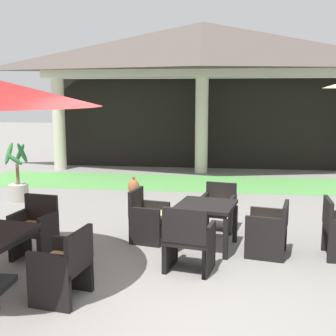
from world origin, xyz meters
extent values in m
plane|color=gray|center=(0.00, 0.00, 0.00)|extent=(60.00, 60.00, 0.00)
cylinder|color=beige|center=(-4.51, 8.82, 1.44)|extent=(0.39, 0.39, 2.88)
cylinder|color=beige|center=(0.00, 8.82, 1.44)|extent=(0.39, 0.39, 2.88)
cube|color=beige|center=(0.00, 8.82, 3.00)|extent=(9.82, 0.70, 0.24)
pyramid|color=#514742|center=(0.00, 8.82, 3.80)|extent=(10.22, 2.45, 1.36)
cube|color=black|center=(0.00, 9.72, 1.44)|extent=(9.62, 0.16, 2.88)
cube|color=#519347|center=(0.00, 7.16, 0.00)|extent=(12.02, 2.20, 0.01)
cube|color=black|center=(-1.72, 0.74, 0.31)|extent=(0.08, 0.08, 0.61)
cube|color=black|center=(-1.23, 0.18, 0.41)|extent=(0.62, 0.68, 0.07)
cube|color=#E0CC7F|center=(-1.23, 0.18, 0.47)|extent=(0.57, 0.63, 0.05)
cube|color=black|center=(-0.98, 0.14, 0.66)|extent=(0.15, 0.61, 0.43)
cube|color=black|center=(-1.27, -0.10, 0.33)|extent=(0.53, 0.14, 0.67)
cube|color=black|center=(-1.18, 0.46, 0.33)|extent=(0.53, 0.14, 0.67)
cube|color=black|center=(-1.50, -0.05, 0.19)|extent=(0.06, 0.06, 0.37)
cube|color=black|center=(-1.42, 0.49, 0.19)|extent=(0.06, 0.06, 0.37)
cube|color=black|center=(-1.04, -0.13, 0.19)|extent=(0.06, 0.06, 0.37)
cube|color=black|center=(-0.95, 0.42, 0.19)|extent=(0.06, 0.06, 0.37)
cube|color=black|center=(-2.10, 1.39, 0.43)|extent=(0.61, 0.58, 0.07)
cube|color=#E0CC7F|center=(-2.10, 1.39, 0.49)|extent=(0.56, 0.53, 0.05)
cube|color=black|center=(-2.06, 1.62, 0.69)|extent=(0.54, 0.14, 0.46)
cube|color=black|center=(-1.85, 1.35, 0.35)|extent=(0.14, 0.50, 0.69)
cube|color=black|center=(-2.35, 1.43, 0.35)|extent=(0.14, 0.50, 0.69)
cube|color=black|center=(-1.90, 1.13, 0.20)|extent=(0.06, 0.06, 0.40)
cube|color=black|center=(-2.37, 1.21, 0.20)|extent=(0.06, 0.06, 0.40)
cube|color=black|center=(-1.83, 1.57, 0.20)|extent=(0.06, 0.06, 0.40)
cube|color=black|center=(-2.30, 1.65, 0.20)|extent=(0.06, 0.06, 0.40)
cube|color=black|center=(2.21, 2.00, 0.68)|extent=(0.09, 0.57, 0.42)
cube|color=black|center=(2.23, 2.26, 0.20)|extent=(0.06, 0.06, 0.40)
cube|color=black|center=(2.20, 1.75, 0.20)|extent=(0.06, 0.06, 0.40)
cube|color=black|center=(0.40, 2.17, 0.69)|extent=(1.02, 1.02, 0.05)
cube|color=black|center=(0.40, 2.17, 0.64)|extent=(0.94, 0.94, 0.05)
cube|color=black|center=(-0.07, 1.86, 0.31)|extent=(0.08, 0.08, 0.61)
cube|color=black|center=(0.71, 1.70, 0.31)|extent=(0.08, 0.08, 0.61)
cube|color=black|center=(0.09, 2.64, 0.31)|extent=(0.08, 0.08, 0.61)
cube|color=black|center=(0.87, 2.48, 0.31)|extent=(0.08, 0.08, 0.61)
cube|color=black|center=(0.21, 1.24, 0.43)|extent=(0.70, 0.65, 0.07)
cube|color=#E0CC7F|center=(0.21, 1.24, 0.49)|extent=(0.64, 0.60, 0.05)
cube|color=black|center=(0.16, 1.00, 0.70)|extent=(0.60, 0.18, 0.47)
cube|color=black|center=(-0.07, 1.30, 0.33)|extent=(0.17, 0.54, 0.67)
cube|color=black|center=(0.49, 1.18, 0.33)|extent=(0.17, 0.54, 0.67)
cube|color=black|center=(-0.01, 1.53, 0.20)|extent=(0.07, 0.07, 0.40)
cube|color=black|center=(0.53, 1.42, 0.20)|extent=(0.07, 0.07, 0.40)
cube|color=black|center=(-0.11, 1.06, 0.20)|extent=(0.07, 0.07, 0.40)
cube|color=black|center=(0.43, 0.95, 0.20)|extent=(0.07, 0.07, 0.40)
cube|color=black|center=(0.59, 3.09, 0.41)|extent=(0.64, 0.58, 0.07)
cube|color=#E0CC7F|center=(0.59, 3.09, 0.47)|extent=(0.59, 0.54, 0.05)
cube|color=black|center=(0.63, 3.31, 0.64)|extent=(0.55, 0.17, 0.38)
cube|color=black|center=(0.84, 3.04, 0.32)|extent=(0.16, 0.48, 0.64)
cube|color=black|center=(0.34, 3.14, 0.32)|extent=(0.16, 0.48, 0.64)
cube|color=black|center=(0.79, 2.84, 0.19)|extent=(0.07, 0.07, 0.38)
cube|color=black|center=(0.30, 2.93, 0.19)|extent=(0.07, 0.07, 0.38)
cube|color=black|center=(0.88, 3.25, 0.19)|extent=(0.07, 0.07, 0.38)
cube|color=black|center=(0.39, 3.35, 0.19)|extent=(0.07, 0.07, 0.38)
cube|color=black|center=(-0.53, 2.36, 0.41)|extent=(0.62, 0.62, 0.07)
cube|color=#E0CC7F|center=(-0.53, 2.36, 0.47)|extent=(0.57, 0.57, 0.05)
cube|color=black|center=(-0.77, 2.40, 0.65)|extent=(0.16, 0.53, 0.43)
cube|color=black|center=(-0.48, 2.59, 0.31)|extent=(0.53, 0.16, 0.62)
cube|color=black|center=(-0.58, 2.12, 0.31)|extent=(0.53, 0.16, 0.62)
cube|color=black|center=(-0.25, 2.54, 0.19)|extent=(0.07, 0.07, 0.37)
cube|color=black|center=(-0.34, 2.08, 0.19)|extent=(0.07, 0.07, 0.37)
cube|color=black|center=(-0.71, 2.63, 0.19)|extent=(0.07, 0.07, 0.37)
cube|color=black|center=(-0.80, 2.17, 0.19)|extent=(0.07, 0.07, 0.37)
cube|color=black|center=(1.33, 1.98, 0.40)|extent=(0.68, 0.69, 0.07)
cube|color=#E0CC7F|center=(1.33, 1.98, 0.46)|extent=(0.62, 0.63, 0.05)
cube|color=black|center=(1.59, 1.92, 0.63)|extent=(0.18, 0.58, 0.38)
cube|color=black|center=(1.27, 1.71, 0.33)|extent=(0.57, 0.17, 0.66)
cube|color=black|center=(1.38, 2.24, 0.33)|extent=(0.57, 0.17, 0.66)
cube|color=black|center=(1.02, 1.77, 0.18)|extent=(0.07, 0.07, 0.37)
cube|color=black|center=(1.13, 2.29, 0.18)|extent=(0.07, 0.07, 0.37)
cube|color=black|center=(1.53, 1.67, 0.18)|extent=(0.07, 0.07, 0.37)
cube|color=black|center=(1.63, 2.18, 0.18)|extent=(0.07, 0.07, 0.37)
cylinder|color=#B2AD9E|center=(-3.94, 4.69, 0.19)|extent=(0.43, 0.43, 0.39)
cylinder|color=brown|center=(-3.94, 4.69, 0.62)|extent=(0.07, 0.07, 0.48)
ellipsoid|color=#286B33|center=(-3.78, 4.67, 1.10)|extent=(0.16, 0.41, 0.54)
ellipsoid|color=#286B33|center=(-3.91, 4.81, 1.08)|extent=(0.34, 0.16, 0.48)
ellipsoid|color=#286B33|center=(-4.12, 4.69, 1.09)|extent=(0.10, 0.43, 0.52)
ellipsoid|color=#286B33|center=(-3.91, 4.53, 0.98)|extent=(0.40, 0.17, 0.32)
ellipsoid|color=#9E5633|center=(-1.47, 5.63, 0.19)|extent=(0.27, 0.27, 0.38)
sphere|color=#9E5633|center=(-1.47, 5.63, 0.42)|extent=(0.08, 0.08, 0.08)
camera|label=1|loc=(0.63, -4.52, 2.43)|focal=46.82mm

